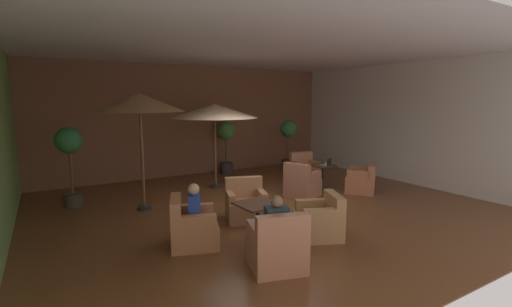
{
  "coord_description": "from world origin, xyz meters",
  "views": [
    {
      "loc": [
        -4.38,
        -6.86,
        2.52
      ],
      "look_at": [
        0.0,
        0.46,
        1.23
      ],
      "focal_mm": 24.79,
      "sensor_mm": 36.0,
      "label": 1
    }
  ],
  "objects_px": {
    "armchair_front_right_north": "(320,221)",
    "potted_tree_mid_right": "(70,152)",
    "armchair_front_left_south": "(362,181)",
    "patron_by_window": "(194,205)",
    "potted_tree_left_corner": "(226,139)",
    "iced_drink_cup": "(327,164)",
    "armchair_front_left_east": "(302,184)",
    "armchair_front_left_north": "(305,170)",
    "armchair_front_right_south": "(192,228)",
    "armchair_front_right_west": "(277,248)",
    "cafe_table_front_right": "(258,212)",
    "cafe_table_front_left": "(322,172)",
    "open_laptop": "(327,163)",
    "patio_umbrella_tall_red": "(140,103)",
    "armchair_front_right_east": "(246,205)",
    "patron_blue_shirt": "(277,220)",
    "potted_tree_mid_left": "(289,140)",
    "patio_umbrella_center_beige": "(215,111)"
  },
  "relations": [
    {
      "from": "armchair_front_right_east",
      "to": "potted_tree_mid_left",
      "type": "distance_m",
      "value": 5.28
    },
    {
      "from": "armchair_front_right_east",
      "to": "open_laptop",
      "type": "relative_size",
      "value": 2.71
    },
    {
      "from": "cafe_table_front_left",
      "to": "cafe_table_front_right",
      "type": "distance_m",
      "value": 4.23
    },
    {
      "from": "open_laptop",
      "to": "armchair_front_right_east",
      "type": "bearing_deg",
      "value": -161.37
    },
    {
      "from": "armchair_front_right_north",
      "to": "potted_tree_left_corner",
      "type": "xyz_separation_m",
      "value": [
        1.05,
        6.05,
        0.9
      ]
    },
    {
      "from": "armchair_front_left_north",
      "to": "potted_tree_mid_right",
      "type": "xyz_separation_m",
      "value": [
        -6.5,
        0.65,
        1.0
      ]
    },
    {
      "from": "cafe_table_front_left",
      "to": "armchair_front_left_east",
      "type": "relative_size",
      "value": 0.71
    },
    {
      "from": "armchair_front_right_west",
      "to": "patio_umbrella_tall_red",
      "type": "height_order",
      "value": "patio_umbrella_tall_red"
    },
    {
      "from": "armchair_front_left_north",
      "to": "armchair_front_right_south",
      "type": "xyz_separation_m",
      "value": [
        -4.89,
        -3.0,
        -0.0
      ]
    },
    {
      "from": "armchair_front_left_north",
      "to": "armchair_front_left_south",
      "type": "xyz_separation_m",
      "value": [
        0.45,
        -1.95,
        -0.01
      ]
    },
    {
      "from": "armchair_front_right_east",
      "to": "patron_blue_shirt",
      "type": "distance_m",
      "value": 2.33
    },
    {
      "from": "cafe_table_front_right",
      "to": "potted_tree_mid_right",
      "type": "height_order",
      "value": "potted_tree_mid_right"
    },
    {
      "from": "armchair_front_left_east",
      "to": "potted_tree_left_corner",
      "type": "bearing_deg",
      "value": 96.22
    },
    {
      "from": "armchair_front_right_north",
      "to": "patron_by_window",
      "type": "bearing_deg",
      "value": 158.68
    },
    {
      "from": "armchair_front_left_east",
      "to": "armchair_front_left_north",
      "type": "bearing_deg",
      "value": 49.26
    },
    {
      "from": "armchair_front_left_south",
      "to": "patio_umbrella_center_beige",
      "type": "relative_size",
      "value": 0.45
    },
    {
      "from": "cafe_table_front_left",
      "to": "armchair_front_right_north",
      "type": "bearing_deg",
      "value": -132.06
    },
    {
      "from": "armchair_front_right_south",
      "to": "patio_umbrella_center_beige",
      "type": "height_order",
      "value": "patio_umbrella_center_beige"
    },
    {
      "from": "armchair_front_right_south",
      "to": "open_laptop",
      "type": "height_order",
      "value": "open_laptop"
    },
    {
      "from": "potted_tree_mid_right",
      "to": "patio_umbrella_tall_red",
      "type": "bearing_deg",
      "value": -38.29
    },
    {
      "from": "armchair_front_right_north",
      "to": "armchair_front_right_south",
      "type": "relative_size",
      "value": 1.02
    },
    {
      "from": "armchair_front_left_north",
      "to": "armchair_front_left_east",
      "type": "xyz_separation_m",
      "value": [
        -1.27,
        -1.47,
        0.02
      ]
    },
    {
      "from": "potted_tree_left_corner",
      "to": "patron_by_window",
      "type": "height_order",
      "value": "potted_tree_left_corner"
    },
    {
      "from": "armchair_front_left_east",
      "to": "patron_blue_shirt",
      "type": "xyz_separation_m",
      "value": [
        -2.83,
        -2.99,
        0.41
      ]
    },
    {
      "from": "potted_tree_mid_right",
      "to": "patron_blue_shirt",
      "type": "distance_m",
      "value": 5.68
    },
    {
      "from": "cafe_table_front_left",
      "to": "patron_blue_shirt",
      "type": "height_order",
      "value": "patron_blue_shirt"
    },
    {
      "from": "patio_umbrella_center_beige",
      "to": "potted_tree_left_corner",
      "type": "xyz_separation_m",
      "value": [
        1.12,
        1.59,
        -1.01
      ]
    },
    {
      "from": "armchair_front_left_south",
      "to": "patron_by_window",
      "type": "relative_size",
      "value": 1.59
    },
    {
      "from": "patron_by_window",
      "to": "cafe_table_front_left",
      "type": "bearing_deg",
      "value": 22.65
    },
    {
      "from": "armchair_front_right_east",
      "to": "potted_tree_mid_right",
      "type": "relative_size",
      "value": 0.53
    },
    {
      "from": "potted_tree_left_corner",
      "to": "iced_drink_cup",
      "type": "height_order",
      "value": "potted_tree_left_corner"
    },
    {
      "from": "armchair_front_left_north",
      "to": "armchair_front_right_west",
      "type": "relative_size",
      "value": 0.96
    },
    {
      "from": "cafe_table_front_right",
      "to": "iced_drink_cup",
      "type": "bearing_deg",
      "value": 31.08
    },
    {
      "from": "cafe_table_front_left",
      "to": "armchair_front_right_west",
      "type": "relative_size",
      "value": 0.72
    },
    {
      "from": "armchair_front_right_south",
      "to": "patron_by_window",
      "type": "relative_size",
      "value": 1.45
    },
    {
      "from": "patron_blue_shirt",
      "to": "iced_drink_cup",
      "type": "xyz_separation_m",
      "value": [
        3.93,
        3.25,
        -0.01
      ]
    },
    {
      "from": "patron_by_window",
      "to": "armchair_front_right_north",
      "type": "bearing_deg",
      "value": -21.32
    },
    {
      "from": "armchair_front_right_south",
      "to": "armchair_front_right_west",
      "type": "relative_size",
      "value": 1.05
    },
    {
      "from": "armchair_front_right_south",
      "to": "patron_by_window",
      "type": "distance_m",
      "value": 0.41
    },
    {
      "from": "armchair_front_left_south",
      "to": "armchair_front_right_east",
      "type": "height_order",
      "value": "armchair_front_right_east"
    },
    {
      "from": "armchair_front_left_south",
      "to": "open_laptop",
      "type": "relative_size",
      "value": 2.97
    },
    {
      "from": "armchair_front_right_west",
      "to": "patio_umbrella_center_beige",
      "type": "distance_m",
      "value": 5.61
    },
    {
      "from": "potted_tree_mid_left",
      "to": "iced_drink_cup",
      "type": "height_order",
      "value": "potted_tree_mid_left"
    },
    {
      "from": "armchair_front_right_north",
      "to": "potted_tree_mid_right",
      "type": "height_order",
      "value": "potted_tree_mid_right"
    },
    {
      "from": "armchair_front_left_north",
      "to": "armchair_front_right_north",
      "type": "xyz_separation_m",
      "value": [
        -2.71,
        -3.85,
        -0.01
      ]
    },
    {
      "from": "cafe_table_front_left",
      "to": "patio_umbrella_center_beige",
      "type": "distance_m",
      "value": 3.53
    },
    {
      "from": "cafe_table_front_left",
      "to": "patron_by_window",
      "type": "height_order",
      "value": "patron_by_window"
    },
    {
      "from": "armchair_front_right_west",
      "to": "potted_tree_left_corner",
      "type": "distance_m",
      "value": 7.19
    },
    {
      "from": "patron_blue_shirt",
      "to": "armchair_front_right_south",
      "type": "bearing_deg",
      "value": 118.41
    },
    {
      "from": "armchair_front_left_south",
      "to": "potted_tree_left_corner",
      "type": "height_order",
      "value": "potted_tree_left_corner"
    }
  ]
}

